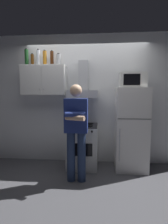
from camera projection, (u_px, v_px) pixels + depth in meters
The scene contains 14 objects.
ground_plane at pixel (84, 172), 3.48m from camera, with size 7.00×7.00×0.00m, color #4C4C51.
back_wall_tiled at pixel (86, 100), 3.92m from camera, with size 4.80×0.10×2.70m, color white.
upper_cabinet at pixel (44, 80), 3.72m from camera, with size 0.90×0.37×0.60m.
stove_oven at pixel (83, 146), 3.68m from camera, with size 0.60×0.62×0.87m.
range_hood at pixel (83, 88), 3.67m from camera, with size 0.60×0.44×0.75m.
refrigerator at pixel (131, 129), 3.55m from camera, with size 0.60×0.62×1.60m.
microwave at pixel (132, 80), 3.47m from camera, with size 0.48×0.37×0.28m.
person_standing at pixel (76, 129), 3.03m from camera, with size 0.38×0.33×1.64m.
bottle_rum_dark at pixel (52, 58), 3.70m from camera, with size 0.07×0.07×0.30m.
bottle_liquor_amber at pixel (45, 58), 3.66m from camera, with size 0.08×0.08×0.30m.
bottle_beer_brown at pixel (32, 60), 3.74m from camera, with size 0.06×0.06×0.25m.
bottle_canister_steel at pixel (58, 60), 3.65m from camera, with size 0.09×0.09×0.23m.
bottle_vodka_clear at pixel (38, 58), 3.65m from camera, with size 0.07×0.07×0.32m.
bottle_wine_green at pixel (27, 57), 3.68m from camera, with size 0.08×0.08×0.33m.
Camera 1 is at (0.30, -3.31, 1.53)m, focal length 29.26 mm.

